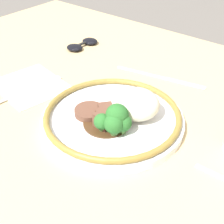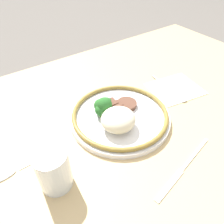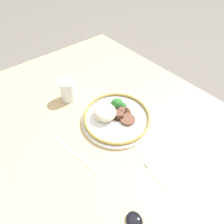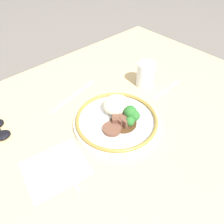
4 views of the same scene
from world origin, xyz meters
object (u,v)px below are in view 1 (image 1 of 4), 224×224
at_px(plate, 115,116).
at_px(sunglasses, 82,44).
at_px(fork, 36,87).
at_px(knife, 163,78).

relative_size(plate, sunglasses, 2.64).
xyz_separation_m(fork, knife, (0.20, 0.23, -0.00)).
bearing_deg(sunglasses, fork, -68.49).
bearing_deg(plate, sunglasses, 143.31).
height_order(knife, sunglasses, sunglasses).
distance_m(plate, fork, 0.23).
distance_m(fork, sunglasses, 0.25).
bearing_deg(plate, fork, -176.99).
xyz_separation_m(plate, fork, (-0.23, -0.01, -0.02)).
xyz_separation_m(plate, sunglasses, (-0.30, 0.22, -0.01)).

